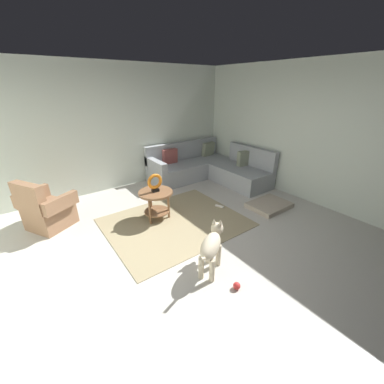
% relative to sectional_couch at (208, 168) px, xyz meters
% --- Properties ---
extents(ground_plane, '(6.00, 6.00, 0.10)m').
position_rel_sectional_couch_xyz_m(ground_plane, '(-1.99, -2.01, -0.34)').
color(ground_plane, beige).
extents(wall_back, '(6.00, 0.12, 2.70)m').
position_rel_sectional_couch_xyz_m(wall_back, '(-1.99, 0.93, 1.06)').
color(wall_back, silver).
rests_on(wall_back, ground_plane).
extents(wall_right, '(0.12, 6.00, 2.70)m').
position_rel_sectional_couch_xyz_m(wall_right, '(0.95, -2.01, 1.06)').
color(wall_right, silver).
rests_on(wall_right, ground_plane).
extents(area_rug, '(2.30, 1.90, 0.01)m').
position_rel_sectional_couch_xyz_m(area_rug, '(-1.84, -1.31, -0.29)').
color(area_rug, tan).
rests_on(area_rug, ground_plane).
extents(sectional_couch, '(2.20, 2.25, 0.88)m').
position_rel_sectional_couch_xyz_m(sectional_couch, '(0.00, 0.00, 0.00)').
color(sectional_couch, '#9EA3A8').
rests_on(sectional_couch, ground_plane).
extents(armchair, '(0.92, 0.99, 0.88)m').
position_rel_sectional_couch_xyz_m(armchair, '(-3.66, -0.17, 0.03)').
color(armchair, '#936B4C').
rests_on(armchair, ground_plane).
extents(side_table, '(0.60, 0.60, 0.54)m').
position_rel_sectional_couch_xyz_m(side_table, '(-2.03, -1.00, 0.12)').
color(side_table, brown).
rests_on(side_table, ground_plane).
extents(torus_sculpture, '(0.28, 0.08, 0.33)m').
position_rel_sectional_couch_xyz_m(torus_sculpture, '(-2.03, -1.00, 0.42)').
color(torus_sculpture, black).
rests_on(torus_sculpture, side_table).
extents(dog_bed_mat, '(0.80, 0.60, 0.09)m').
position_rel_sectional_couch_xyz_m(dog_bed_mat, '(-0.01, -1.93, -0.25)').
color(dog_bed_mat, '#B2A38E').
rests_on(dog_bed_mat, ground_plane).
extents(dog, '(0.73, 0.51, 0.63)m').
position_rel_sectional_couch_xyz_m(dog, '(-2.09, -2.59, 0.09)').
color(dog, beige).
rests_on(dog, ground_plane).
extents(dog_toy_ball, '(0.09, 0.09, 0.09)m').
position_rel_sectional_couch_xyz_m(dog_toy_ball, '(-2.06, -3.03, -0.25)').
color(dog_toy_ball, red).
rests_on(dog_toy_ball, ground_plane).
extents(dog_toy_rope, '(0.12, 0.18, 0.05)m').
position_rel_sectional_couch_xyz_m(dog_toy_rope, '(-0.82, -1.36, -0.27)').
color(dog_toy_rope, silver).
rests_on(dog_toy_rope, ground_plane).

